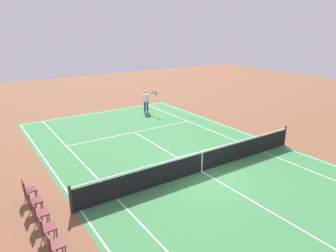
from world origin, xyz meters
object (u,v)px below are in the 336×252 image
Objects in this scene: tennis_ball at (238,152)px; spectator_chair_5 at (38,212)px; tennis_player_near at (146,100)px; spectator_chair_6 at (33,200)px; spectator_chair_3 at (53,244)px; spectator_chair_7 at (27,189)px; spectator_chair_4 at (45,227)px; tennis_net at (202,161)px.

spectator_chair_5 is at bearing 94.57° from tennis_ball.
tennis_player_near reaches higher than spectator_chair_6.
spectator_chair_3 is 3.59m from spectator_chair_7.
tennis_player_near is 1.93× the size of spectator_chair_7.
spectator_chair_4 is at bearing 138.28° from tennis_player_near.
spectator_chair_4 is (-1.68, 9.80, 0.49)m from tennis_ball.
spectator_chair_4 is at bearing 0.00° from spectator_chair_3.
spectator_chair_4 is (-1.06, 6.88, 0.03)m from tennis_net.
tennis_net reaches higher than spectator_chair_7.
spectator_chair_5 is (-0.78, 9.80, 0.49)m from tennis_ball.
spectator_chair_6 is (2.69, 0.00, 0.00)m from spectator_chair_3.
tennis_player_near is 25.71× the size of tennis_ball.
spectator_chair_5 is (-10.10, 9.81, -0.41)m from tennis_player_near.
spectator_chair_7 is at bearing 76.62° from tennis_net.
spectator_chair_7 is at bearing 84.11° from tennis_ball.
spectator_chair_5 is at bearing 91.32° from tennis_net.
spectator_chair_7 is (2.69, 0.00, 0.00)m from spectator_chair_4.
tennis_net reaches higher than spectator_chair_6.
spectator_chair_3 is 2.69m from spectator_chair_6.
spectator_chair_5 and spectator_chair_7 have the same top height.
spectator_chair_5 is 1.80m from spectator_chair_7.
spectator_chair_5 and spectator_chair_6 have the same top height.
tennis_player_near is at bearing -41.72° from spectator_chair_4.
tennis_net is 177.27× the size of tennis_ball.
tennis_ball is at bearing -80.27° from spectator_chair_4.
spectator_chair_7 is (3.59, 0.00, 0.00)m from spectator_chair_3.
tennis_net is 13.30× the size of spectator_chair_7.
tennis_ball is at bearing -90.67° from spectator_chair_6.
tennis_net reaches higher than spectator_chair_3.
tennis_net is 13.30× the size of spectator_chair_4.
spectator_chair_6 is (0.74, 6.88, 0.03)m from tennis_net.
spectator_chair_4 is 1.00× the size of spectator_chair_6.
tennis_ball is at bearing -95.89° from spectator_chair_7.
spectator_chair_7 is (0.90, 0.00, 0.00)m from spectator_chair_6.
spectator_chair_3 and spectator_chair_4 have the same top height.
tennis_net is at bearing -74.14° from spectator_chair_3.
tennis_ball is 9.96m from spectator_chair_4.
spectator_chair_4 and spectator_chair_6 have the same top height.
tennis_ball is 0.08× the size of spectator_chair_4.
spectator_chair_5 is at bearing 0.00° from spectator_chair_3.
spectator_chair_4 is at bearing 180.00° from spectator_chair_5.
spectator_chair_7 is (1.64, 6.88, 0.03)m from tennis_net.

